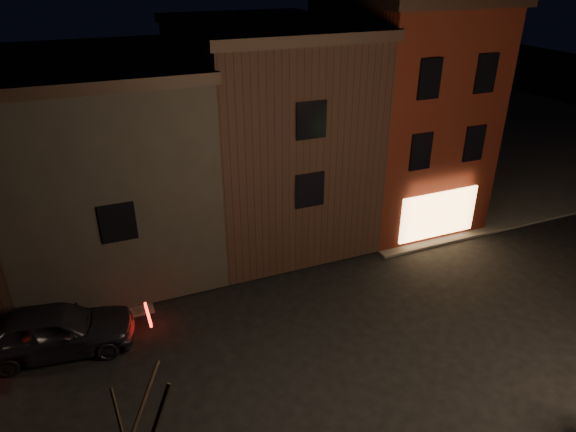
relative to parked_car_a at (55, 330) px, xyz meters
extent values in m
plane|color=black|center=(8.30, -4.17, -0.85)|extent=(120.00, 120.00, 0.00)
cube|color=#2D2B28|center=(28.30, 15.83, -0.79)|extent=(30.00, 30.00, 0.12)
cube|color=#49150D|center=(16.30, 5.33, 4.27)|extent=(6.00, 8.00, 10.00)
cube|color=#E8AD68|center=(16.30, 1.28, 0.57)|extent=(4.00, 0.12, 2.20)
cube|color=black|center=(9.80, 6.33, 3.77)|extent=(7.00, 10.00, 9.00)
cube|color=black|center=(9.80, 6.33, 8.47)|extent=(7.30, 10.30, 0.40)
cube|color=black|center=(2.55, 6.33, 3.27)|extent=(7.50, 10.00, 8.00)
cube|color=black|center=(2.55, 6.33, 7.47)|extent=(7.80, 10.30, 0.40)
imported|color=black|center=(0.00, 0.00, 0.00)|extent=(5.25, 2.69, 1.71)
camera|label=1|loc=(1.91, -15.38, 10.92)|focal=32.00mm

